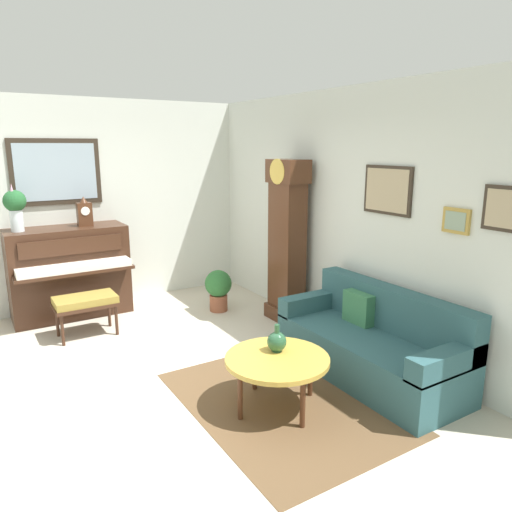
{
  "coord_description": "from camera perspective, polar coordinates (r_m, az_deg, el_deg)",
  "views": [
    {
      "loc": [
        4.1,
        -1.27,
        2.19
      ],
      "look_at": [
        -0.17,
        1.37,
        1.02
      ],
      "focal_mm": 33.46,
      "sensor_mm": 36.0,
      "label": 1
    }
  ],
  "objects": [
    {
      "name": "ground_plane",
      "position": [
        4.84,
        -13.28,
        -14.79
      ],
      "size": [
        6.4,
        6.0,
        0.1
      ],
      "primitive_type": "cube",
      "color": "beige"
    },
    {
      "name": "wall_left",
      "position": [
        6.86,
        -21.01,
        5.77
      ],
      "size": [
        0.13,
        4.9,
        2.8
      ],
      "color": "silver",
      "rests_on": "ground_plane"
    },
    {
      "name": "wall_back",
      "position": [
        5.54,
        10.15,
        4.81
      ],
      "size": [
        5.3,
        0.13,
        2.8
      ],
      "color": "silver",
      "rests_on": "ground_plane"
    },
    {
      "name": "area_rug",
      "position": [
        4.35,
        3.16,
        -17.03
      ],
      "size": [
        2.1,
        1.5,
        0.01
      ],
      "primitive_type": "cube",
      "color": "brown",
      "rests_on": "ground_plane"
    },
    {
      "name": "piano",
      "position": [
        6.61,
        -21.38,
        -1.74
      ],
      "size": [
        0.87,
        1.44,
        1.17
      ],
      "color": "#3D2316",
      "rests_on": "ground_plane"
    },
    {
      "name": "piano_bench",
      "position": [
        5.89,
        -19.73,
        -5.26
      ],
      "size": [
        0.42,
        0.7,
        0.48
      ],
      "color": "#3D2316",
      "rests_on": "ground_plane"
    },
    {
      "name": "grandfather_clock",
      "position": [
        5.93,
        3.71,
        1.22
      ],
      "size": [
        0.52,
        0.34,
        2.03
      ],
      "color": "#4C2B19",
      "rests_on": "ground_plane"
    },
    {
      "name": "couch",
      "position": [
        4.8,
        13.74,
        -10.23
      ],
      "size": [
        1.9,
        0.8,
        0.84
      ],
      "color": "#2D565B",
      "rests_on": "ground_plane"
    },
    {
      "name": "coffee_table",
      "position": [
        4.09,
        2.54,
        -12.39
      ],
      "size": [
        0.88,
        0.88,
        0.46
      ],
      "color": "gold",
      "rests_on": "ground_plane"
    },
    {
      "name": "mantel_clock",
      "position": [
        6.52,
        -19.83,
        4.89
      ],
      "size": [
        0.13,
        0.18,
        0.38
      ],
      "color": "#4C2B19",
      "rests_on": "piano"
    },
    {
      "name": "flower_vase",
      "position": [
        6.39,
        -26.86,
        5.4
      ],
      "size": [
        0.26,
        0.26,
        0.58
      ],
      "color": "silver",
      "rests_on": "piano"
    },
    {
      "name": "green_jug",
      "position": [
        4.15,
        2.5,
        -10.17
      ],
      "size": [
        0.17,
        0.17,
        0.24
      ],
      "color": "#234C33",
      "rests_on": "coffee_table"
    },
    {
      "name": "potted_plant",
      "position": [
        6.42,
        -4.53,
        -3.79
      ],
      "size": [
        0.36,
        0.36,
        0.56
      ],
      "color": "#935138",
      "rests_on": "ground_plane"
    }
  ]
}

